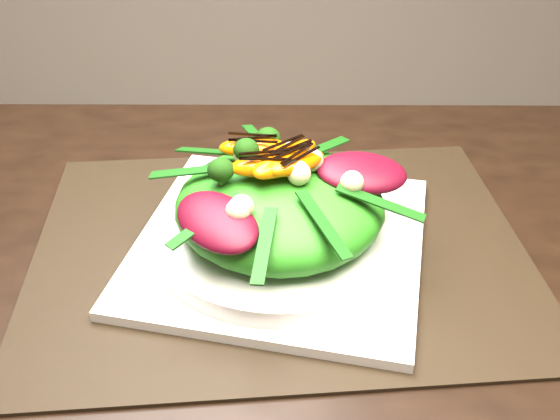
{
  "coord_description": "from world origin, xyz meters",
  "views": [
    {
      "loc": [
        -0.26,
        -0.37,
        1.15
      ],
      "look_at": [
        -0.26,
        0.13,
        0.8
      ],
      "focal_mm": 42.0,
      "sensor_mm": 36.0,
      "label": 1
    }
  ],
  "objects_px": {
    "lettuce_mound": "(280,205)",
    "orange_segment": "(265,159)",
    "salad_bowl": "(280,231)",
    "plate_base": "(280,242)",
    "placemat": "(280,248)"
  },
  "relations": [
    {
      "from": "plate_base",
      "to": "lettuce_mound",
      "type": "distance_m",
      "value": 0.04
    },
    {
      "from": "plate_base",
      "to": "salad_bowl",
      "type": "bearing_deg",
      "value": 90.0
    },
    {
      "from": "salad_bowl",
      "to": "lettuce_mound",
      "type": "height_order",
      "value": "lettuce_mound"
    },
    {
      "from": "plate_base",
      "to": "orange_segment",
      "type": "distance_m",
      "value": 0.09
    },
    {
      "from": "lettuce_mound",
      "to": "orange_segment",
      "type": "relative_size",
      "value": 3.05
    },
    {
      "from": "lettuce_mound",
      "to": "orange_segment",
      "type": "xyz_separation_m",
      "value": [
        -0.01,
        0.01,
        0.04
      ]
    },
    {
      "from": "placemat",
      "to": "plate_base",
      "type": "height_order",
      "value": "plate_base"
    },
    {
      "from": "placemat",
      "to": "lettuce_mound",
      "type": "height_order",
      "value": "lettuce_mound"
    },
    {
      "from": "lettuce_mound",
      "to": "salad_bowl",
      "type": "bearing_deg",
      "value": 90.0
    },
    {
      "from": "lettuce_mound",
      "to": "placemat",
      "type": "bearing_deg",
      "value": 153.43
    },
    {
      "from": "plate_base",
      "to": "orange_segment",
      "type": "height_order",
      "value": "orange_segment"
    },
    {
      "from": "placemat",
      "to": "orange_segment",
      "type": "relative_size",
      "value": 7.38
    },
    {
      "from": "salad_bowl",
      "to": "lettuce_mound",
      "type": "distance_m",
      "value": 0.03
    },
    {
      "from": "lettuce_mound",
      "to": "orange_segment",
      "type": "height_order",
      "value": "orange_segment"
    },
    {
      "from": "salad_bowl",
      "to": "orange_segment",
      "type": "distance_m",
      "value": 0.07
    }
  ]
}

